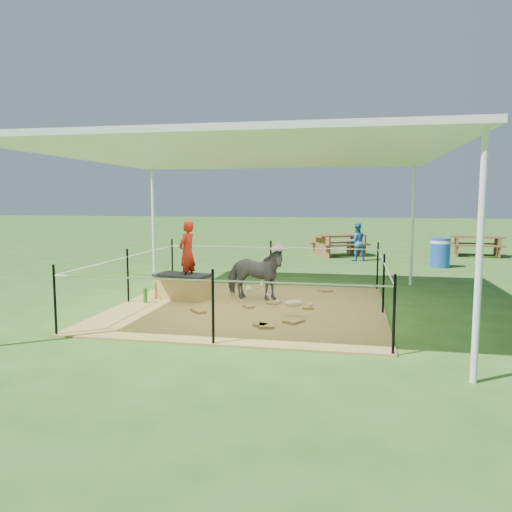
% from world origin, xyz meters
% --- Properties ---
extents(ground, '(90.00, 90.00, 0.00)m').
position_xyz_m(ground, '(0.00, 0.00, 0.00)').
color(ground, '#2D5919').
rests_on(ground, ground).
extents(hay_patch, '(4.60, 4.60, 0.03)m').
position_xyz_m(hay_patch, '(0.00, 0.00, 0.01)').
color(hay_patch, brown).
rests_on(hay_patch, ground).
extents(canopy_tent, '(6.30, 6.30, 2.90)m').
position_xyz_m(canopy_tent, '(0.00, 0.00, 2.69)').
color(canopy_tent, silver).
rests_on(canopy_tent, ground).
extents(rope_fence, '(4.54, 4.54, 1.00)m').
position_xyz_m(rope_fence, '(0.00, -0.00, 0.64)').
color(rope_fence, black).
rests_on(rope_fence, ground).
extents(straw_bale, '(1.03, 0.68, 0.42)m').
position_xyz_m(straw_bale, '(-1.36, 0.43, 0.24)').
color(straw_bale, '#A17E3A').
rests_on(straw_bale, hay_patch).
extents(dark_cloth, '(1.10, 0.74, 0.05)m').
position_xyz_m(dark_cloth, '(-1.36, 0.43, 0.48)').
color(dark_cloth, black).
rests_on(dark_cloth, straw_bale).
extents(woman, '(0.36, 0.47, 1.14)m').
position_xyz_m(woman, '(-1.26, 0.43, 1.02)').
color(woman, '#AE1E11').
rests_on(woman, straw_bale).
extents(green_bottle, '(0.09, 0.09, 0.26)m').
position_xyz_m(green_bottle, '(-1.91, -0.02, 0.16)').
color(green_bottle, '#1C7319').
rests_on(green_bottle, hay_patch).
extents(pony, '(1.20, 0.66, 0.96)m').
position_xyz_m(pony, '(-0.03, 0.62, 0.51)').
color(pony, '#454549').
rests_on(pony, hay_patch).
extents(pink_hat, '(0.30, 0.30, 0.14)m').
position_xyz_m(pink_hat, '(-0.03, 0.62, 1.06)').
color(pink_hat, pink).
rests_on(pink_hat, pony).
extents(foal, '(0.94, 0.66, 0.48)m').
position_xyz_m(foal, '(0.85, -0.58, 0.27)').
color(foal, beige).
rests_on(foal, hay_patch).
extents(trash_barrel, '(0.66, 0.66, 0.82)m').
position_xyz_m(trash_barrel, '(4.12, 6.21, 0.41)').
color(trash_barrel, '#174BB1').
rests_on(trash_barrel, ground).
extents(picnic_table_near, '(2.08, 1.91, 0.70)m').
position_xyz_m(picnic_table_near, '(1.27, 8.58, 0.35)').
color(picnic_table_near, '#53301C').
rests_on(picnic_table_near, ground).
extents(picnic_table_far, '(1.73, 1.33, 0.67)m').
position_xyz_m(picnic_table_far, '(5.78, 9.38, 0.34)').
color(picnic_table_far, brown).
rests_on(picnic_table_far, ground).
extents(distant_person, '(0.68, 0.61, 1.17)m').
position_xyz_m(distant_person, '(1.84, 7.32, 0.59)').
color(distant_person, '#3071B5').
rests_on(distant_person, ground).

